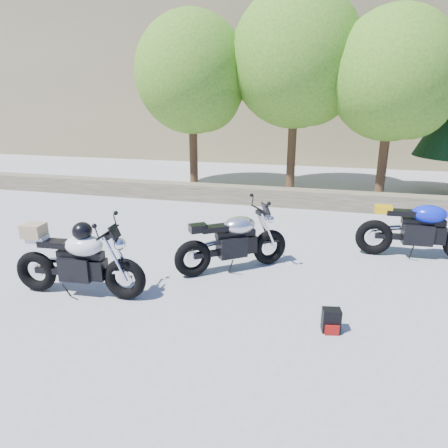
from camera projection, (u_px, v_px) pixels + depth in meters
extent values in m
plane|color=gray|center=(198.00, 282.00, 6.82)|extent=(90.00, 90.00, 0.00)
cube|color=#4B4432|center=(256.00, 196.00, 11.83)|extent=(22.00, 0.55, 0.50)
cube|color=#736747|center=(352.00, 36.00, 29.71)|extent=(80.00, 30.00, 15.00)
cylinder|color=#382314|center=(193.00, 144.00, 13.62)|extent=(0.28, 0.28, 3.02)
sphere|color=#356E18|center=(192.00, 73.00, 12.94)|extent=(3.67, 3.67, 3.67)
sphere|color=#356E18|center=(204.00, 94.00, 12.74)|extent=(2.38, 2.38, 2.38)
cylinder|color=#382314|center=(292.00, 141.00, 13.15)|extent=(0.28, 0.28, 3.36)
sphere|color=#356E18|center=(296.00, 58.00, 12.39)|extent=(4.08, 4.08, 4.08)
sphere|color=#356E18|center=(311.00, 82.00, 12.21)|extent=(2.64, 2.64, 2.64)
cylinder|color=#382314|center=(384.00, 152.00, 11.98)|extent=(0.28, 0.28, 2.91)
sphere|color=#356E18|center=(393.00, 75.00, 11.33)|extent=(3.54, 3.54, 3.54)
sphere|color=#356E18|center=(411.00, 98.00, 11.12)|extent=(2.29, 2.29, 2.29)
torus|color=black|center=(269.00, 247.00, 7.49)|extent=(0.64, 0.54, 0.67)
torus|color=black|center=(193.00, 258.00, 6.94)|extent=(0.64, 0.54, 0.67)
cylinder|color=silver|center=(269.00, 247.00, 7.49)|extent=(0.21, 0.17, 0.23)
cylinder|color=silver|center=(193.00, 258.00, 6.94)|extent=(0.21, 0.17, 0.23)
cube|color=black|center=(232.00, 246.00, 7.17)|extent=(0.59, 0.55, 0.38)
cube|color=black|center=(235.00, 233.00, 7.13)|extent=(0.69, 0.57, 0.10)
ellipsoid|color=silver|center=(239.00, 225.00, 7.11)|extent=(0.73, 0.69, 0.32)
cube|color=black|center=(215.00, 228.00, 6.95)|extent=(0.56, 0.50, 0.09)
cube|color=black|center=(198.00, 228.00, 6.82)|extent=(0.36, 0.34, 0.14)
cylinder|color=black|center=(261.00, 210.00, 7.19)|extent=(0.44, 0.57, 0.03)
sphere|color=silver|center=(268.00, 218.00, 7.30)|extent=(0.19, 0.19, 0.19)
torus|color=black|center=(125.00, 279.00, 6.15)|extent=(0.69, 0.21, 0.68)
torus|color=black|center=(37.00, 271.00, 6.42)|extent=(0.69, 0.21, 0.68)
cylinder|color=silver|center=(125.00, 279.00, 6.15)|extent=(0.23, 0.06, 0.23)
cylinder|color=silver|center=(37.00, 271.00, 6.42)|extent=(0.23, 0.06, 0.23)
cube|color=black|center=(78.00, 268.00, 6.25)|extent=(0.53, 0.35, 0.38)
cube|color=black|center=(80.00, 254.00, 6.17)|extent=(0.75, 0.22, 0.11)
ellipsoid|color=silver|center=(84.00, 245.00, 6.11)|extent=(0.63, 0.45, 0.32)
cube|color=black|center=(56.00, 243.00, 6.19)|extent=(0.54, 0.27, 0.10)
cube|color=silver|center=(38.00, 240.00, 6.24)|extent=(0.31, 0.23, 0.14)
cylinder|color=black|center=(108.00, 232.00, 5.96)|extent=(0.08, 0.70, 0.03)
sphere|color=silver|center=(120.00, 244.00, 5.99)|extent=(0.19, 0.19, 0.19)
ellipsoid|color=black|center=(82.00, 231.00, 6.04)|extent=(0.32, 0.33, 0.28)
cube|color=#927854|center=(34.00, 231.00, 6.20)|extent=(0.33, 0.30, 0.21)
torus|color=black|center=(374.00, 237.00, 7.94)|extent=(0.72, 0.21, 0.72)
cylinder|color=silver|center=(374.00, 237.00, 7.94)|extent=(0.25, 0.05, 0.25)
cube|color=black|center=(417.00, 234.00, 7.74)|extent=(0.55, 0.36, 0.40)
cube|color=black|center=(423.00, 222.00, 7.65)|extent=(0.79, 0.21, 0.11)
ellipsoid|color=#0D1EC7|center=(429.00, 214.00, 7.59)|extent=(0.66, 0.46, 0.34)
cube|color=black|center=(401.00, 213.00, 7.69)|extent=(0.57, 0.27, 0.10)
cube|color=#E4A90C|center=(383.00, 209.00, 7.75)|extent=(0.32, 0.24, 0.15)
cube|color=black|center=(331.00, 320.00, 5.33)|extent=(0.27, 0.21, 0.33)
cube|color=maroon|center=(332.00, 330.00, 5.26)|extent=(0.19, 0.07, 0.14)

